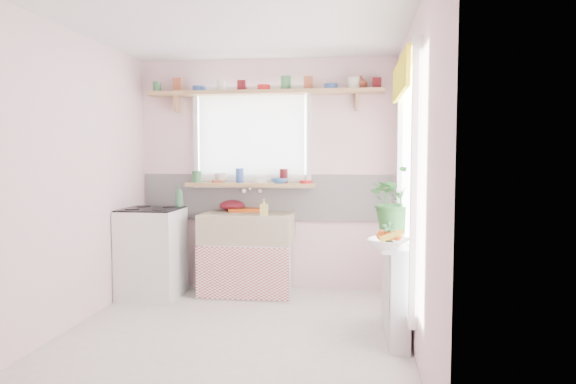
# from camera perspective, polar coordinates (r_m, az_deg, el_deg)

# --- Properties ---
(room) EXTENTS (3.20, 3.20, 3.20)m
(room) POSITION_cam_1_polar(r_m,az_deg,el_deg) (4.81, 3.84, 3.08)
(room) COLOR silver
(room) RESTS_ON ground
(sink_unit) EXTENTS (0.95, 0.65, 1.11)m
(sink_unit) POSITION_cam_1_polar(r_m,az_deg,el_deg) (5.45, -4.53, -6.76)
(sink_unit) COLOR white
(sink_unit) RESTS_ON ground
(cooker) EXTENTS (0.58, 0.58, 0.93)m
(cooker) POSITION_cam_1_polar(r_m,az_deg,el_deg) (5.49, -14.88, -6.49)
(cooker) COLOR white
(cooker) RESTS_ON ground
(radiator_ledge) EXTENTS (0.22, 0.95, 0.78)m
(radiator_ledge) POSITION_cam_1_polar(r_m,az_deg,el_deg) (4.29, 11.90, -10.26)
(radiator_ledge) COLOR white
(radiator_ledge) RESTS_ON ground
(windowsill) EXTENTS (1.40, 0.22, 0.04)m
(windowsill) POSITION_cam_1_polar(r_m,az_deg,el_deg) (5.54, -4.17, 0.81)
(windowsill) COLOR tan
(windowsill) RESTS_ON room
(pine_shelf) EXTENTS (2.52, 0.24, 0.04)m
(pine_shelf) POSITION_cam_1_polar(r_m,az_deg,el_deg) (5.54, -2.69, 10.98)
(pine_shelf) COLOR tan
(pine_shelf) RESTS_ON room
(shelf_crockery) EXTENTS (2.47, 0.11, 0.12)m
(shelf_crockery) POSITION_cam_1_polar(r_m,az_deg,el_deg) (5.55, -2.70, 11.75)
(shelf_crockery) COLOR #3F7F4C
(shelf_crockery) RESTS_ON pine_shelf
(sill_crockery) EXTENTS (1.35, 0.11, 0.12)m
(sill_crockery) POSITION_cam_1_polar(r_m,az_deg,el_deg) (5.55, -4.68, 1.58)
(sill_crockery) COLOR #3F7F4C
(sill_crockery) RESTS_ON windowsill
(dish_tray) EXTENTS (0.40, 0.34, 0.04)m
(dish_tray) POSITION_cam_1_polar(r_m,az_deg,el_deg) (5.60, -4.83, -1.96)
(dish_tray) COLOR #CB4D12
(dish_tray) RESTS_ON sink_unit
(colander) EXTENTS (0.35, 0.35, 0.12)m
(colander) POSITION_cam_1_polar(r_m,az_deg,el_deg) (5.62, -6.24, -1.48)
(colander) COLOR #5B0F1B
(colander) RESTS_ON sink_unit
(jade_plant) EXTENTS (0.63, 0.58, 0.59)m
(jade_plant) POSITION_cam_1_polar(r_m,az_deg,el_deg) (4.57, 12.02, -0.84)
(jade_plant) COLOR #275B24
(jade_plant) RESTS_ON radiator_ledge
(fruit_bowl) EXTENTS (0.38, 0.38, 0.08)m
(fruit_bowl) POSITION_cam_1_polar(r_m,az_deg,el_deg) (3.80, 11.13, -5.68)
(fruit_bowl) COLOR white
(fruit_bowl) RESTS_ON radiator_ledge
(herb_pot) EXTENTS (0.11, 0.08, 0.20)m
(herb_pot) POSITION_cam_1_polar(r_m,az_deg,el_deg) (3.79, 11.14, -4.75)
(herb_pot) COLOR #26602C
(herb_pot) RESTS_ON radiator_ledge
(soap_bottle_sink) EXTENTS (0.08, 0.08, 0.17)m
(soap_bottle_sink) POSITION_cam_1_polar(r_m,az_deg,el_deg) (5.15, -2.69, -1.73)
(soap_bottle_sink) COLOR #E2CD64
(soap_bottle_sink) RESTS_ON sink_unit
(sill_cup) EXTENTS (0.15, 0.15, 0.10)m
(sill_cup) POSITION_cam_1_polar(r_m,az_deg,el_deg) (5.62, -7.46, 1.57)
(sill_cup) COLOR beige
(sill_cup) RESTS_ON windowsill
(sill_bowl) EXTENTS (0.21, 0.21, 0.06)m
(sill_bowl) POSITION_cam_1_polar(r_m,az_deg,el_deg) (5.42, -0.98, 1.26)
(sill_bowl) COLOR #366EAF
(sill_bowl) RESTS_ON windowsill
(shelf_vase) EXTENTS (0.16, 0.16, 0.15)m
(shelf_vase) POSITION_cam_1_polar(r_m,az_deg,el_deg) (5.53, 8.10, 11.93)
(shelf_vase) COLOR brown
(shelf_vase) RESTS_ON pine_shelf
(cooker_bottle) EXTENTS (0.10, 0.10, 0.23)m
(cooker_bottle) POSITION_cam_1_polar(r_m,az_deg,el_deg) (5.54, -12.02, -0.41)
(cooker_bottle) COLOR #418355
(cooker_bottle) RESTS_ON cooker
(fruit) EXTENTS (0.20, 0.14, 0.10)m
(fruit) POSITION_cam_1_polar(r_m,az_deg,el_deg) (3.80, 11.23, -4.76)
(fruit) COLOR #D84E12
(fruit) RESTS_ON fruit_bowl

